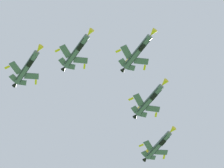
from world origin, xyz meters
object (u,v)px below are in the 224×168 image
(fighter_jet_lead, at_px, (138,51))
(fighter_jet_right_outer, at_px, (27,67))
(fighter_jet_left_wing, at_px, (150,100))
(fighter_jet_left_outer, at_px, (159,145))
(fighter_jet_right_wing, at_px, (77,51))

(fighter_jet_lead, distance_m, fighter_jet_right_outer, 32.40)
(fighter_jet_lead, xyz_separation_m, fighter_jet_left_wing, (-0.69, 15.48, -1.96))
(fighter_jet_left_wing, xyz_separation_m, fighter_jet_right_outer, (-31.31, -20.52, 1.04))
(fighter_jet_lead, xyz_separation_m, fighter_jet_right_outer, (-31.99, -5.04, -0.92))
(fighter_jet_left_wing, height_order, fighter_jet_left_outer, fighter_jet_left_outer)
(fighter_jet_right_wing, distance_m, fighter_jet_right_outer, 15.18)
(fighter_jet_left_wing, xyz_separation_m, fighter_jet_left_outer, (-1.72, 18.32, 1.60))
(fighter_jet_left_outer, xyz_separation_m, fighter_jet_right_outer, (-29.59, -38.84, -0.56))
(fighter_jet_lead, relative_size, fighter_jet_left_wing, 1.00)
(fighter_jet_right_outer, bearing_deg, fighter_jet_left_wing, 161.31)
(fighter_jet_left_outer, distance_m, fighter_jet_right_outer, 48.83)
(fighter_jet_left_wing, distance_m, fighter_jet_right_outer, 37.45)
(fighter_jet_left_wing, bearing_deg, fighter_jet_left_outer, -136.58)
(fighter_jet_left_outer, bearing_deg, fighter_jet_right_wing, 16.54)
(fighter_jet_lead, distance_m, fighter_jet_left_outer, 33.89)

